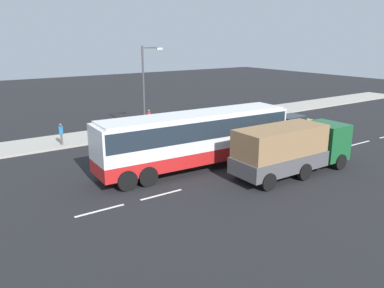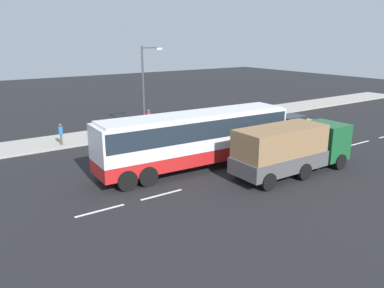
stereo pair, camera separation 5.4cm
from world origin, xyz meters
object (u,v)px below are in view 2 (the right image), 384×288
(street_lamp, at_px, (145,84))
(coach_bus, at_px, (196,134))
(cargo_truck, at_px, (292,147))
(pedestrian_near_curb, at_px, (61,133))
(car_yellow_taxi, at_px, (290,123))
(pedestrian_at_crossing, at_px, (149,118))

(street_lamp, bearing_deg, coach_bus, -99.78)
(cargo_truck, bearing_deg, pedestrian_near_curb, 125.27)
(cargo_truck, bearing_deg, car_yellow_taxi, 42.33)
(car_yellow_taxi, distance_m, street_lamp, 12.61)
(cargo_truck, xyz_separation_m, street_lamp, (-2.36, 13.28, 2.55))
(pedestrian_near_curb, relative_size, street_lamp, 0.23)
(pedestrian_near_curb, height_order, street_lamp, street_lamp)
(pedestrian_near_curb, bearing_deg, coach_bus, 135.68)
(coach_bus, xyz_separation_m, car_yellow_taxi, (12.11, 3.22, -1.38))
(car_yellow_taxi, bearing_deg, pedestrian_near_curb, 159.67)
(car_yellow_taxi, relative_size, pedestrian_at_crossing, 2.48)
(coach_bus, height_order, street_lamp, street_lamp)
(cargo_truck, distance_m, street_lamp, 13.73)
(car_yellow_taxi, height_order, street_lamp, street_lamp)
(cargo_truck, distance_m, pedestrian_near_curb, 16.40)
(pedestrian_at_crossing, xyz_separation_m, street_lamp, (-0.72, -0.96, 3.03))
(car_yellow_taxi, distance_m, pedestrian_near_curb, 18.53)
(pedestrian_near_curb, bearing_deg, pedestrian_at_crossing, -158.09)
(coach_bus, xyz_separation_m, street_lamp, (1.60, 9.28, 2.04))
(car_yellow_taxi, xyz_separation_m, pedestrian_at_crossing, (-9.79, 7.01, 0.39))
(cargo_truck, distance_m, car_yellow_taxi, 10.93)
(coach_bus, bearing_deg, pedestrian_at_crossing, 80.04)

